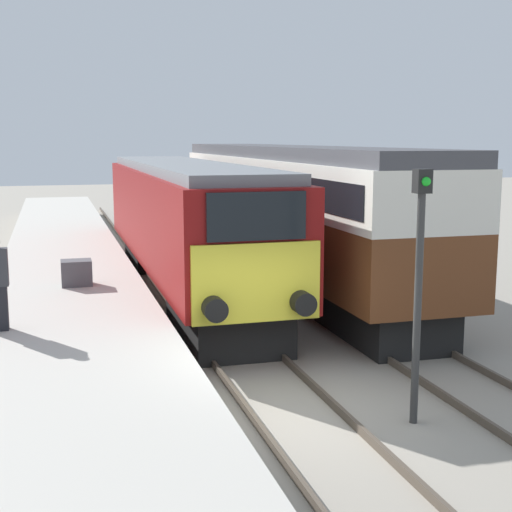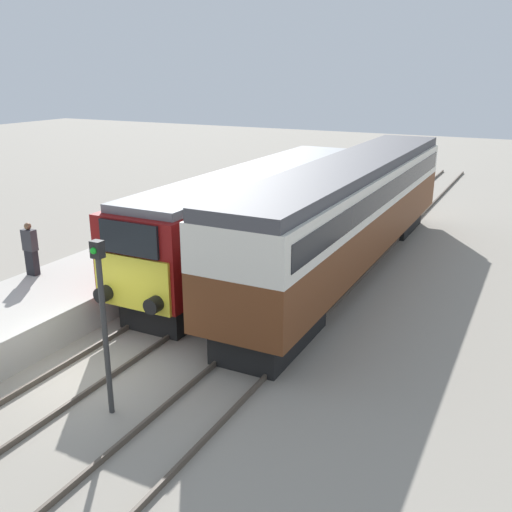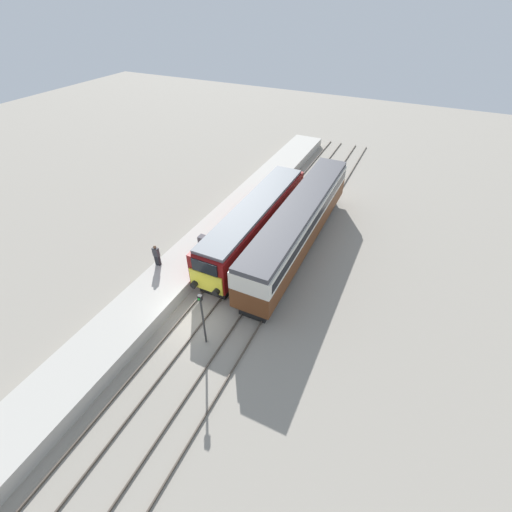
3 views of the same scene
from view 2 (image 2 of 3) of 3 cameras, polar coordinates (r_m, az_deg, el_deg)
name	(u,v)px [view 2 (image 2 of 3)]	position (r m, az deg, el deg)	size (l,w,h in m)	color
ground_plane	(85,374)	(15.11, -16.73, -11.26)	(120.00, 120.00, 0.00)	gray
platform_left	(165,251)	(22.53, -9.12, 0.48)	(3.50, 50.00, 0.99)	#B7B2A8
rails_near_track	(194,303)	(18.58, -6.18, -4.65)	(1.51, 60.00, 0.14)	#4C4238
rails_far_track	(291,323)	(17.09, 3.49, -6.67)	(1.50, 60.00, 0.14)	#4C4238
locomotive	(257,212)	(21.65, 0.13, 4.43)	(2.70, 15.38, 3.74)	black
passenger_carriage	(351,206)	(21.09, 9.51, 4.97)	(2.75, 17.86, 4.18)	black
person_on_platform	(31,249)	(19.35, -21.62, 0.64)	(0.44, 0.26, 1.71)	black
signal_post	(103,315)	(12.38, -15.05, -5.68)	(0.24, 0.28, 3.96)	#333333
luggage_crate	(143,242)	(21.05, -11.23, 1.36)	(0.70, 0.56, 0.60)	#4C4C51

